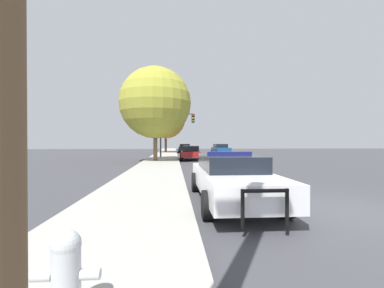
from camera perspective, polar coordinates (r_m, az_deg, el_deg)
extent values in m
plane|color=#3D3D42|center=(7.53, 29.43, -12.73)|extent=(110.00, 110.00, 0.00)
cube|color=#A3A099|center=(6.41, -13.79, -14.43)|extent=(3.00, 110.00, 0.13)
cube|color=white|center=(7.43, 8.71, -8.01)|extent=(1.81, 5.18, 0.58)
cube|color=black|center=(7.63, 8.29, -3.98)|extent=(1.56, 2.70, 0.43)
cylinder|color=black|center=(6.26, 20.17, -12.35)|extent=(0.24, 0.65, 0.65)
cylinder|color=black|center=(5.78, 3.51, -13.39)|extent=(0.24, 0.65, 0.65)
cylinder|color=black|center=(9.23, 11.90, -8.15)|extent=(0.24, 0.65, 0.65)
cylinder|color=black|center=(8.91, 0.79, -8.45)|extent=(0.24, 0.65, 0.65)
cylinder|color=black|center=(5.04, 20.36, -13.17)|extent=(0.07, 0.07, 0.70)
cylinder|color=black|center=(4.77, 11.17, -13.93)|extent=(0.07, 0.07, 0.70)
cylinder|color=black|center=(4.82, 15.91, -9.97)|extent=(0.86, 0.07, 0.07)
cube|color=navy|center=(7.61, 8.29, -2.03)|extent=(1.30, 0.20, 0.09)
cube|color=navy|center=(7.68, 15.39, -7.53)|extent=(0.02, 3.73, 0.16)
cylinder|color=#B7BCC1|center=(2.89, -26.15, -25.79)|extent=(0.25, 0.25, 0.62)
sphere|color=#B7BCC1|center=(2.76, -26.18, -19.42)|extent=(0.27, 0.27, 0.27)
cylinder|color=#B7BCC1|center=(2.95, -30.40, -23.98)|extent=(0.18, 0.10, 0.10)
cylinder|color=#B7BCC1|center=(2.80, -21.64, -25.31)|extent=(0.18, 0.10, 0.10)
cylinder|color=#424247|center=(26.29, -6.99, 2.06)|extent=(0.16, 0.16, 4.58)
cylinder|color=#424247|center=(26.40, -3.38, 6.72)|extent=(3.31, 0.11, 0.11)
cube|color=black|center=(26.43, 0.23, 5.73)|extent=(0.30, 0.24, 0.90)
sphere|color=red|center=(26.33, 0.26, 6.41)|extent=(0.20, 0.20, 0.20)
sphere|color=orange|center=(26.30, 0.26, 5.76)|extent=(0.20, 0.20, 0.20)
sphere|color=green|center=(26.28, 0.26, 5.10)|extent=(0.20, 0.20, 0.20)
cube|color=maroon|center=(23.97, -0.28, -2.14)|extent=(1.98, 4.55, 0.50)
cube|color=black|center=(23.73, -0.28, -0.99)|extent=(1.60, 2.40, 0.48)
cylinder|color=black|center=(25.37, -2.16, -2.56)|extent=(0.29, 0.71, 0.70)
cylinder|color=black|center=(25.37, 1.59, -2.56)|extent=(0.29, 0.71, 0.70)
cylinder|color=black|center=(22.62, -2.38, -2.94)|extent=(0.29, 0.71, 0.70)
cylinder|color=black|center=(22.62, 1.82, -2.94)|extent=(0.29, 0.71, 0.70)
cube|color=black|center=(40.55, -1.55, -0.99)|extent=(2.15, 4.54, 0.62)
cube|color=black|center=(40.32, -1.56, -0.28)|extent=(1.73, 2.41, 0.40)
cylinder|color=black|center=(41.96, -2.69, -1.36)|extent=(0.29, 0.67, 0.66)
cylinder|color=black|center=(41.90, -0.27, -1.37)|extent=(0.29, 0.67, 0.66)
cylinder|color=black|center=(39.23, -2.91, -1.50)|extent=(0.29, 0.67, 0.66)
cylinder|color=black|center=(39.17, -0.33, -1.50)|extent=(0.29, 0.67, 0.66)
cube|color=navy|center=(32.57, 6.39, -1.35)|extent=(1.79, 4.59, 0.65)
cube|color=black|center=(32.78, 6.30, -0.38)|extent=(1.51, 2.40, 0.45)
cylinder|color=black|center=(31.40, 8.39, -2.01)|extent=(0.26, 0.66, 0.65)
cylinder|color=black|center=(31.04, 5.43, -2.04)|extent=(0.26, 0.66, 0.65)
cylinder|color=black|center=(34.14, 7.26, -1.81)|extent=(0.26, 0.66, 0.65)
cylinder|color=black|center=(33.81, 4.52, -1.83)|extent=(0.26, 0.66, 0.65)
cylinder|color=brown|center=(21.60, -8.14, 0.55)|extent=(0.34, 0.34, 3.19)
sphere|color=#999933|center=(21.85, -8.15, 9.07)|extent=(5.95, 5.95, 5.95)
cylinder|color=#4C3823|center=(38.29, -5.86, 0.67)|extent=(0.34, 0.34, 3.36)
sphere|color=#B77F28|center=(38.44, -5.86, 5.57)|extent=(5.81, 5.81, 5.81)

